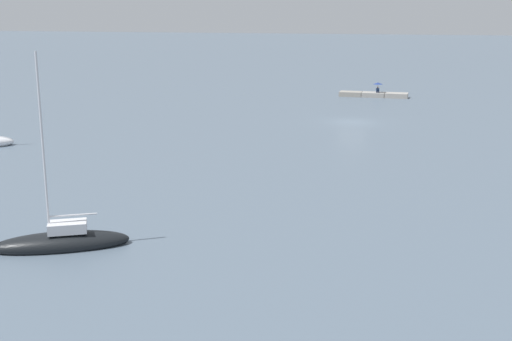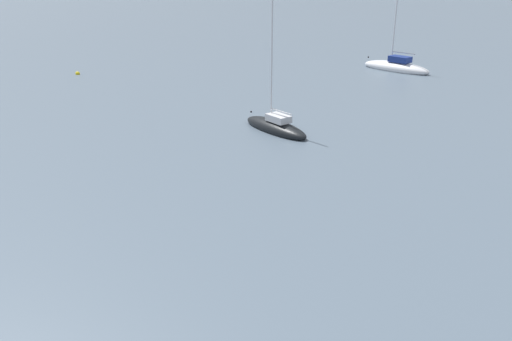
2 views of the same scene
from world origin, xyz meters
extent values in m
plane|color=slate|center=(0.00, 0.00, 0.00)|extent=(500.00, 500.00, 0.00)
cube|color=gray|center=(-2.76, -19.66, 0.28)|extent=(2.71, 1.91, 0.57)
cube|color=gray|center=(0.00, -19.66, 0.28)|extent=(2.71, 1.91, 0.57)
cube|color=gray|center=(2.76, -19.66, 0.28)|extent=(2.71, 1.91, 0.57)
cube|color=#1E2333|center=(-0.51, -19.46, 0.65)|extent=(0.40, 0.45, 0.16)
cube|color=navy|center=(-0.49, -19.74, 0.83)|extent=(0.42, 0.26, 0.52)
sphere|color=tan|center=(-0.49, -19.74, 1.18)|extent=(0.22, 0.22, 0.22)
cylinder|color=black|center=(-0.49, -19.63, 1.09)|extent=(0.02, 0.02, 1.05)
cone|color=navy|center=(-0.49, -19.63, 1.67)|extent=(1.16, 1.16, 0.20)
sphere|color=black|center=(-0.49, -19.63, 1.80)|extent=(0.05, 0.05, 0.05)
ellipsoid|color=black|center=(7.77, 37.29, 0.21)|extent=(5.96, 4.31, 1.01)
cube|color=silver|center=(7.51, 37.15, 0.94)|extent=(1.93, 1.68, 0.46)
cylinder|color=silver|center=(8.18, 37.52, 4.64)|extent=(0.10, 0.10, 7.86)
cylinder|color=silver|center=(7.28, 37.02, 1.47)|extent=(1.84, 1.06, 0.08)
camera|label=1|loc=(-7.91, 61.28, 10.14)|focal=46.08mm
camera|label=2|loc=(-24.69, 43.95, 10.26)|focal=35.68mm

